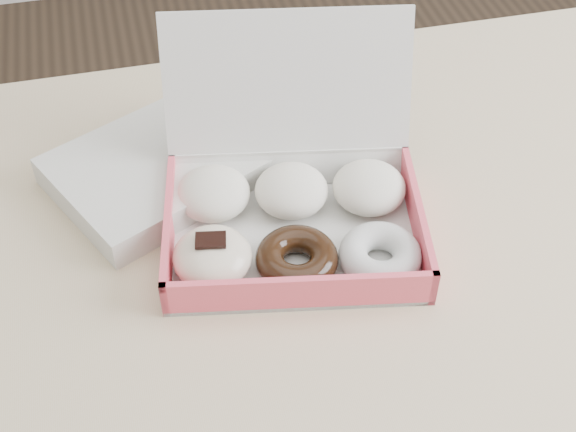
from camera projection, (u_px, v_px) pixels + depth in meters
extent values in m
cube|color=tan|center=(455.00, 236.00, 0.93)|extent=(1.20, 0.80, 0.04)
cylinder|color=tan|center=(35.00, 299.00, 1.34)|extent=(0.05, 0.05, 0.71)
cube|color=silver|center=(294.00, 237.00, 0.89)|extent=(0.31, 0.25, 0.01)
cube|color=#F15061|center=(300.00, 294.00, 0.81)|extent=(0.28, 0.06, 0.05)
cube|color=silver|center=(289.00, 165.00, 0.95)|extent=(0.28, 0.06, 0.05)
cube|color=#F15061|center=(169.00, 229.00, 0.87)|extent=(0.04, 0.20, 0.05)
cube|color=#F15061|center=(417.00, 219.00, 0.88)|extent=(0.04, 0.20, 0.05)
cube|color=silver|center=(288.00, 100.00, 0.91)|extent=(0.29, 0.12, 0.20)
ellipsoid|color=silver|center=(213.00, 193.00, 0.90)|extent=(0.10, 0.10, 0.05)
ellipsoid|color=silver|center=(291.00, 190.00, 0.91)|extent=(0.10, 0.10, 0.05)
ellipsoid|color=silver|center=(369.00, 187.00, 0.91)|extent=(0.10, 0.10, 0.05)
ellipsoid|color=beige|center=(212.00, 257.00, 0.84)|extent=(0.10, 0.10, 0.05)
cube|color=black|center=(211.00, 240.00, 0.82)|extent=(0.04, 0.03, 0.00)
torus|color=black|center=(297.00, 259.00, 0.85)|extent=(0.10, 0.10, 0.03)
torus|color=silver|center=(380.00, 255.00, 0.85)|extent=(0.10, 0.10, 0.03)
cube|color=silver|center=(157.00, 169.00, 0.95)|extent=(0.29, 0.27, 0.04)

